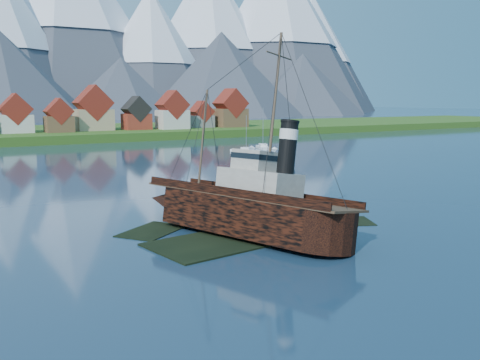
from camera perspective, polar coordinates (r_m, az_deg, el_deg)
ground at (r=60.61m, az=0.77°, el=-5.60°), size 1400.00×1400.00×0.00m
shoal at (r=63.38m, az=1.13°, el=-5.30°), size 31.71×21.24×1.14m
shore_bank at (r=222.72m, az=-22.78°, el=4.13°), size 600.00×80.00×3.20m
seawall at (r=185.26m, az=-21.11°, el=3.45°), size 600.00×2.50×2.00m
tugboat_wreck at (r=60.06m, az=-0.24°, el=-2.87°), size 6.83×29.44×23.33m
sailboat_d at (r=161.70m, az=2.46°, el=3.45°), size 5.35×9.68×12.87m
sailboat_e at (r=152.11m, az=0.67°, el=3.11°), size 6.72×9.26×10.85m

